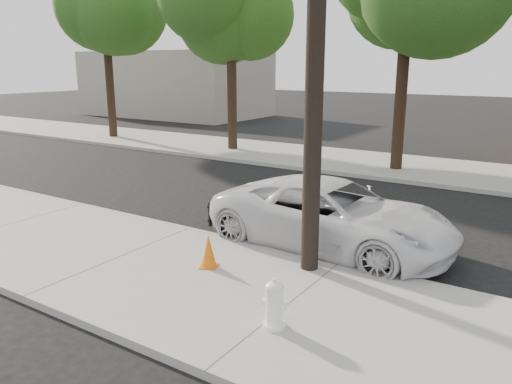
# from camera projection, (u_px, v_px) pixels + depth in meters

# --- Properties ---
(ground) EXTENTS (120.00, 120.00, 0.00)m
(ground) POSITION_uv_depth(u_px,v_px,m) (238.00, 213.00, 13.96)
(ground) COLOR black
(ground) RESTS_ON ground
(near_sidewalk) EXTENTS (90.00, 4.40, 0.15)m
(near_sidewalk) POSITION_uv_depth(u_px,v_px,m) (120.00, 260.00, 10.44)
(near_sidewalk) COLOR gray
(near_sidewalk) RESTS_ON ground
(far_sidewalk) EXTENTS (90.00, 5.00, 0.15)m
(far_sidewalk) POSITION_uv_depth(u_px,v_px,m) (354.00, 162.00, 20.86)
(far_sidewalk) COLOR gray
(far_sidewalk) RESTS_ON ground
(curb_near) EXTENTS (90.00, 0.12, 0.16)m
(curb_near) POSITION_uv_depth(u_px,v_px,m) (189.00, 231.00, 12.23)
(curb_near) COLOR #9E9B93
(curb_near) RESTS_ON ground
(building_far) EXTENTS (14.00, 8.00, 5.00)m
(building_far) POSITION_uv_depth(u_px,v_px,m) (175.00, 84.00, 40.11)
(building_far) COLOR gray
(building_far) RESTS_ON ground
(utility_pole) EXTENTS (1.40, 0.34, 9.00)m
(utility_pole) POSITION_uv_depth(u_px,v_px,m) (316.00, 26.00, 8.70)
(utility_pole) COLOR black
(utility_pole) RESTS_ON near_sidewalk
(tree_a) EXTENTS (4.65, 4.50, 9.00)m
(tree_a) POSITION_uv_depth(u_px,v_px,m) (105.00, 15.00, 25.96)
(tree_a) COLOR black
(tree_a) RESTS_ON far_sidewalk
(tree_b) EXTENTS (4.34, 4.20, 8.45)m
(tree_b) POSITION_uv_depth(u_px,v_px,m) (233.00, 15.00, 22.03)
(tree_b) COLOR black
(tree_b) RESTS_ON far_sidewalk
(police_cruiser) EXTENTS (5.65, 2.82, 1.54)m
(police_cruiser) POSITION_uv_depth(u_px,v_px,m) (332.00, 215.00, 11.16)
(police_cruiser) COLOR silver
(police_cruiser) RESTS_ON ground
(fire_hydrant) EXTENTS (0.39, 0.36, 0.75)m
(fire_hydrant) POSITION_uv_depth(u_px,v_px,m) (274.00, 305.00, 7.54)
(fire_hydrant) COLOR white
(fire_hydrant) RESTS_ON near_sidewalk
(traffic_cone) EXTENTS (0.46, 0.46, 0.67)m
(traffic_cone) POSITION_uv_depth(u_px,v_px,m) (209.00, 251.00, 9.81)
(traffic_cone) COLOR #DB630B
(traffic_cone) RESTS_ON near_sidewalk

